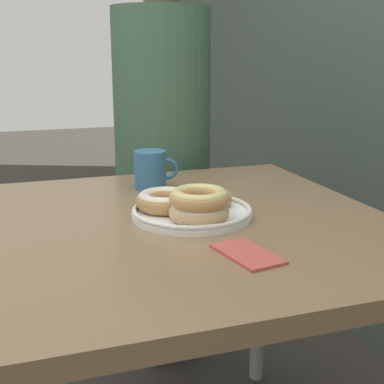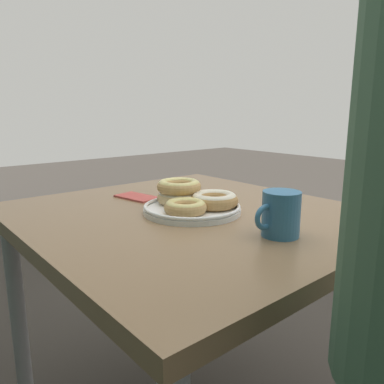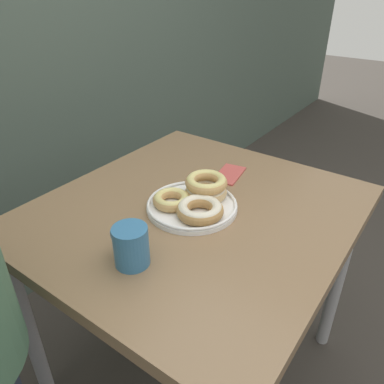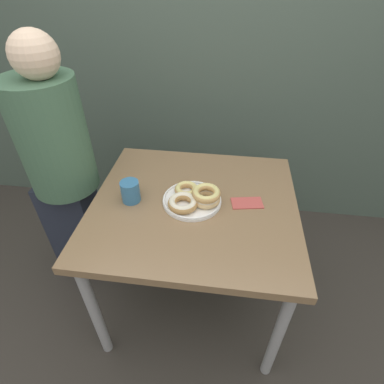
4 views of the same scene
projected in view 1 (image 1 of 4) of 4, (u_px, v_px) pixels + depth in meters
The scene contains 5 objects.
dining_table at pixel (192, 254), 1.25m from camera, with size 0.97×0.90×0.77m.
donut_plate at pixel (191, 205), 1.21m from camera, with size 0.30×0.28×0.08m.
coffee_mug at pixel (151, 169), 1.48m from camera, with size 0.09×0.12×0.11m.
person_figure at pixel (162, 149), 1.92m from camera, with size 0.35×0.34×1.48m.
napkin at pixel (247, 254), 1.00m from camera, with size 0.16×0.11×0.01m.
Camera 1 is at (1.11, -0.18, 1.14)m, focal length 50.00 mm.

